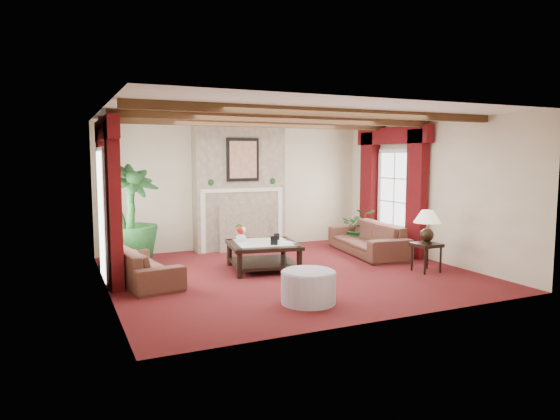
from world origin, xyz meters
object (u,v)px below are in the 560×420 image
coffee_table (263,256)px  ottoman (308,287)px  sofa_left (142,259)px  potted_palm (130,239)px  sofa_right (367,233)px  side_table (426,257)px

coffee_table → ottoman: 2.15m
sofa_left → coffee_table: bearing=-98.6°
potted_palm → ottoman: potted_palm is taller
ottoman → coffee_table: bearing=84.4°
sofa_right → potted_palm: size_ratio=1.07×
side_table → ottoman: 2.89m
side_table → sofa_left: bearing=164.3°
potted_palm → side_table: potted_palm is taller
sofa_right → coffee_table: size_ratio=1.92×
sofa_left → ottoman: sofa_left is taller
sofa_right → coffee_table: sofa_right is taller
sofa_right → coffee_table: bearing=-71.4°
sofa_right → sofa_left: bearing=-76.0°
sofa_right → ottoman: bearing=-38.2°
sofa_left → ottoman: (1.90, -2.14, -0.15)m
coffee_table → ottoman: bearing=-86.1°
side_table → ottoman: size_ratio=0.67×
side_table → ottoman: side_table is taller
sofa_right → potted_palm: potted_palm is taller
sofa_left → ottoman: 2.86m
sofa_left → sofa_right: size_ratio=0.86×
coffee_table → potted_palm: bearing=160.1°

